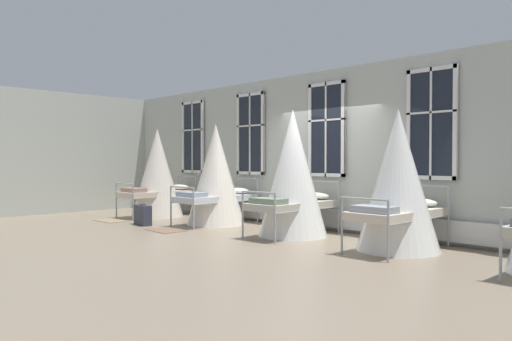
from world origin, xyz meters
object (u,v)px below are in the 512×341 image
object	(u,v)px
cot_fourth	(398,182)
cot_first	(157,174)
cot_second	(216,175)
cot_third	(293,175)
suitcase_dark	(143,215)

from	to	relation	value
cot_fourth	cot_first	bearing A→B (deg)	91.39
cot_first	cot_second	world-z (taller)	cot_second
cot_third	cot_fourth	world-z (taller)	cot_third
cot_first	cot_third	world-z (taller)	cot_third
cot_second	cot_fourth	world-z (taller)	cot_second
cot_fourth	suitcase_dark	size ratio (longest dim) A/B	3.85
cot_second	cot_first	bearing A→B (deg)	90.69
cot_second	cot_fourth	distance (m)	4.50
cot_first	cot_fourth	bearing A→B (deg)	-90.07
cot_third	cot_fourth	xyz separation A→B (m)	(2.17, 0.05, -0.07)
cot_third	cot_fourth	distance (m)	2.17
cot_second	cot_fourth	size ratio (longest dim) A/B	1.00
cot_first	suitcase_dark	size ratio (longest dim) A/B	3.86
cot_third	suitcase_dark	world-z (taller)	cot_third
cot_fourth	suitcase_dark	world-z (taller)	cot_fourth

